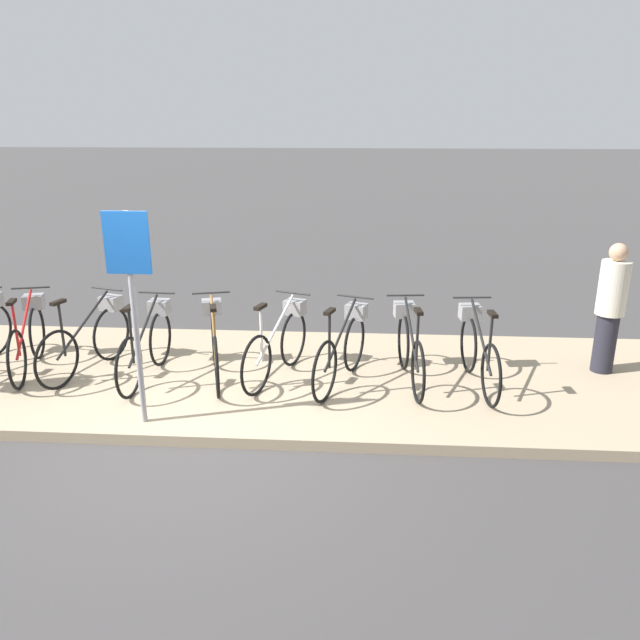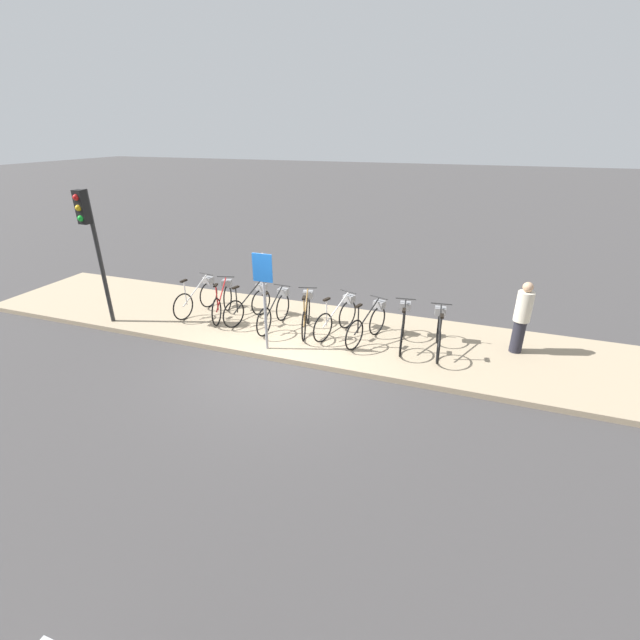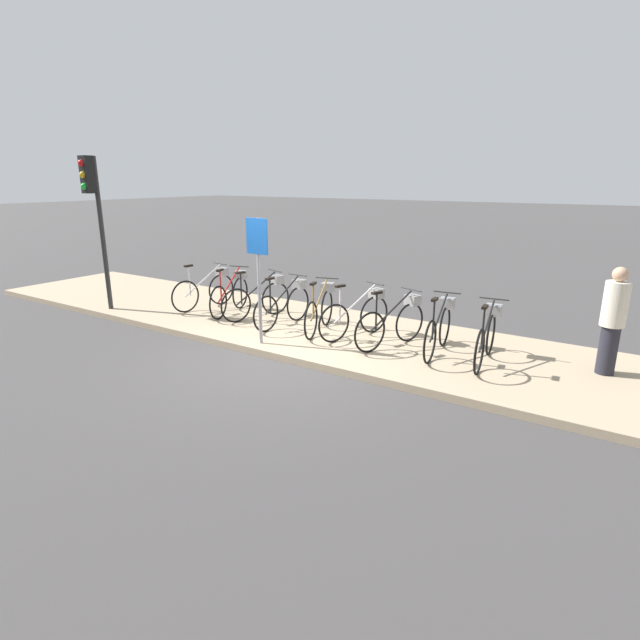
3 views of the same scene
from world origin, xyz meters
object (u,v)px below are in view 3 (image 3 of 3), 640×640
parked_bicycle_2 (260,297)px  sign_post (258,260)px  parked_bicycle_6 (394,321)px  pedestrian (613,319)px  parked_bicycle_3 (285,303)px  parked_bicycle_0 (207,288)px  traffic_light (93,201)px  parked_bicycle_4 (321,308)px  parked_bicycle_8 (487,335)px  parked_bicycle_5 (358,313)px  parked_bicycle_1 (232,292)px  parked_bicycle_7 (439,327)px

parked_bicycle_2 → sign_post: sign_post is taller
parked_bicycle_6 → pedestrian: pedestrian is taller
pedestrian → parked_bicycle_3: bearing=-174.3°
parked_bicycle_2 → parked_bicycle_0: bearing=179.7°
parked_bicycle_0 → traffic_light: 2.94m
parked_bicycle_4 → parked_bicycle_8: 3.12m
parked_bicycle_4 → pedestrian: 4.80m
parked_bicycle_2 → sign_post: bearing=-50.3°
parked_bicycle_4 → parked_bicycle_3: bearing=-175.9°
parked_bicycle_5 → parked_bicycle_1: bearing=179.9°
pedestrian → sign_post: sign_post is taller
parked_bicycle_3 → sign_post: size_ratio=0.77×
parked_bicycle_1 → parked_bicycle_8: 5.46m
parked_bicycle_3 → parked_bicycle_7: same height
parked_bicycle_1 → parked_bicycle_2: same height
parked_bicycle_1 → parked_bicycle_5: size_ratio=1.02×
parked_bicycle_3 → parked_bicycle_4: 0.80m
parked_bicycle_3 → parked_bicycle_7: (3.12, 0.09, 0.00)m
parked_bicycle_7 → traffic_light: (-7.20, -1.31, 1.91)m
parked_bicycle_4 → pedestrian: bearing=6.0°
parked_bicycle_1 → parked_bicycle_8: size_ratio=0.98×
sign_post → parked_bicycle_1: bearing=145.3°
parked_bicycle_2 → parked_bicycle_6: size_ratio=1.01×
parked_bicycle_6 → parked_bicycle_0: bearing=178.1°
parked_bicycle_1 → traffic_light: bearing=-151.9°
parked_bicycle_3 → parked_bicycle_7: size_ratio=1.00×
parked_bicycle_1 → parked_bicycle_3: size_ratio=0.97×
parked_bicycle_1 → parked_bicycle_8: same height
parked_bicycle_3 → parked_bicycle_8: (3.91, 0.05, 0.00)m
parked_bicycle_6 → parked_bicycle_8: same height
parked_bicycle_0 → parked_bicycle_5: 3.89m
parked_bicycle_1 → parked_bicycle_4: (2.35, -0.08, 0.00)m
parked_bicycle_2 → traffic_light: bearing=-157.5°
parked_bicycle_4 → parked_bicycle_7: same height
parked_bicycle_2 → parked_bicycle_4: (1.57, -0.09, 0.00)m
traffic_light → parked_bicycle_0: bearing=38.0°
parked_bicycle_2 → parked_bicycle_5: 2.35m
parked_bicycle_5 → parked_bicycle_6: same height
parked_bicycle_6 → sign_post: bearing=-150.2°
parked_bicycle_0 → pedestrian: bearing=2.9°
parked_bicycle_3 → parked_bicycle_6: (2.34, 0.00, 0.00)m
traffic_light → sign_post: size_ratio=1.49×
parked_bicycle_0 → parked_bicycle_8: 6.23m
parked_bicycle_2 → parked_bicycle_3: bearing=-11.0°
parked_bicycle_5 → traffic_light: bearing=-166.6°
parked_bicycle_3 → pedestrian: (5.55, 0.55, 0.39)m
parked_bicycle_5 → parked_bicycle_8: size_ratio=0.95×
parked_bicycle_5 → parked_bicycle_0: bearing=179.5°
parked_bicycle_3 → pedestrian: pedestrian is taller
parked_bicycle_5 → parked_bicycle_2: bearing=179.4°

